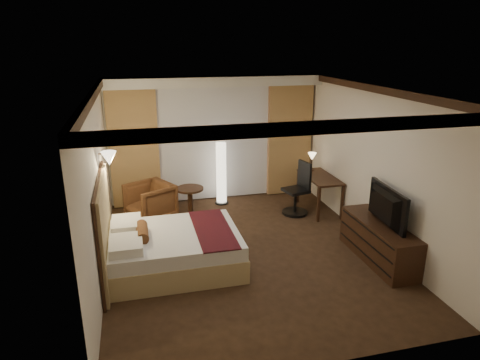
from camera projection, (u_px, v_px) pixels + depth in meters
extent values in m
cube|color=#311F13|center=(246.00, 252.00, 7.20)|extent=(4.50, 5.50, 0.01)
cube|color=white|center=(247.00, 89.00, 6.36)|extent=(4.50, 5.50, 0.01)
cube|color=white|center=(214.00, 139.00, 9.31)|extent=(4.50, 0.02, 2.70)
cube|color=white|center=(98.00, 187.00, 6.26)|extent=(0.02, 5.50, 2.70)
cube|color=white|center=(373.00, 166.00, 7.30)|extent=(0.02, 5.50, 2.70)
cube|color=white|center=(215.00, 81.00, 8.69)|extent=(4.50, 0.50, 0.20)
cube|color=silver|center=(215.00, 144.00, 9.27)|extent=(2.48, 0.04, 2.45)
cube|color=tan|center=(134.00, 149.00, 8.82)|extent=(1.00, 0.14, 2.45)
cube|color=tan|center=(289.00, 140.00, 9.61)|extent=(1.00, 0.14, 2.45)
imported|color=#553419|center=(150.00, 200.00, 8.41)|extent=(1.02, 1.04, 0.81)
imported|color=black|center=(381.00, 205.00, 6.64)|extent=(0.72, 1.15, 0.15)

